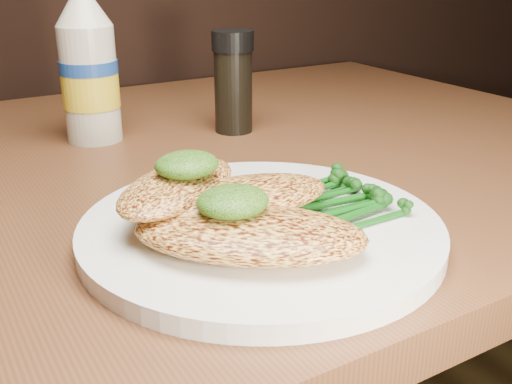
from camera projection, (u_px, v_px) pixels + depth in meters
plate at (261, 229)px, 0.50m from camera, size 0.30×0.30×0.02m
chicken_front at (250, 233)px, 0.44m from camera, size 0.19×0.18×0.03m
chicken_mid at (240, 198)px, 0.49m from camera, size 0.16×0.09×0.02m
chicken_back at (178, 186)px, 0.49m from camera, size 0.16×0.14×0.02m
pesto_front at (233, 201)px, 0.45m from camera, size 0.06×0.05×0.02m
pesto_back at (187, 165)px, 0.49m from camera, size 0.06×0.06×0.02m
broccolini_bundle at (316, 198)px, 0.51m from camera, size 0.17×0.14×0.02m
mayo_bottle at (88, 62)px, 0.73m from camera, size 0.08×0.08×0.20m
pepper_grinder at (233, 82)px, 0.78m from camera, size 0.06×0.06×0.13m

